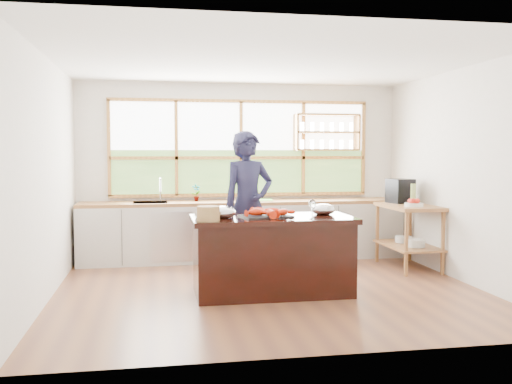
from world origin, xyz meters
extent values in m
plane|color=brown|center=(0.00, 0.00, 0.00)|extent=(5.00, 5.00, 0.00)
cube|color=silver|center=(0.00, 2.25, 1.35)|extent=(5.00, 0.02, 2.70)
cube|color=silver|center=(0.00, -2.25, 1.35)|extent=(5.00, 0.02, 2.70)
cube|color=silver|center=(-2.50, 0.00, 1.35)|extent=(0.02, 4.50, 2.70)
cube|color=silver|center=(2.50, 0.00, 1.35)|extent=(0.02, 4.50, 2.70)
cube|color=white|center=(0.00, 0.00, 2.70)|extent=(5.00, 4.50, 0.02)
cube|color=#B77D3C|center=(0.00, 2.22, 1.70)|extent=(4.05, 0.06, 1.50)
cube|color=white|center=(0.00, 2.24, 2.05)|extent=(3.98, 0.01, 0.75)
cube|color=#2C5F22|center=(0.00, 2.24, 1.32)|extent=(3.98, 0.01, 0.70)
cube|color=#B77D3C|center=(1.35, 2.11, 2.23)|extent=(1.00, 0.28, 0.03)
cube|color=#B77D3C|center=(1.35, 2.11, 1.95)|extent=(1.00, 0.28, 0.03)
cube|color=#B77D3C|center=(1.35, 2.11, 1.67)|extent=(1.00, 0.28, 0.03)
cube|color=#B77D3C|center=(0.85, 2.11, 1.95)|extent=(0.03, 0.28, 0.55)
cube|color=#B77D3C|center=(1.85, 2.11, 1.95)|extent=(0.03, 0.28, 0.55)
cube|color=beige|center=(0.00, 1.94, 0.42)|extent=(4.90, 0.62, 0.85)
cube|color=silver|center=(-1.10, 1.62, 0.43)|extent=(0.60, 0.01, 0.72)
cube|color=brown|center=(0.00, 1.94, 0.88)|extent=(4.90, 0.62, 0.05)
cube|color=silver|center=(-1.40, 1.94, 0.82)|extent=(0.50, 0.42, 0.16)
cube|color=brown|center=(2.45, 0.40, 0.45)|extent=(0.04, 0.04, 0.90)
cube|color=brown|center=(2.45, 1.40, 0.45)|extent=(0.04, 0.04, 0.90)
cube|color=brown|center=(1.93, 0.40, 0.45)|extent=(0.04, 0.04, 0.90)
cube|color=brown|center=(1.93, 1.40, 0.45)|extent=(0.04, 0.04, 0.90)
cube|color=brown|center=(2.19, 0.90, 0.32)|extent=(0.62, 1.10, 0.03)
cube|color=brown|center=(2.19, 0.90, 0.88)|extent=(0.62, 1.10, 0.05)
cylinder|color=silver|center=(2.19, 0.65, 0.39)|extent=(0.24, 0.24, 0.11)
cylinder|color=silver|center=(2.19, 1.05, 0.38)|extent=(0.24, 0.24, 0.09)
cube|color=black|center=(0.00, -0.20, 0.42)|extent=(1.77, 0.82, 0.84)
cube|color=black|center=(0.00, -0.20, 0.87)|extent=(1.85, 0.90, 0.06)
imported|color=#1B1B36|center=(-0.14, 0.64, 0.96)|extent=(0.80, 0.65, 1.91)
imported|color=slate|center=(-0.72, 2.00, 1.03)|extent=(0.16, 0.13, 0.26)
cube|color=#73CF43|center=(0.24, 1.94, 0.91)|extent=(0.43, 0.34, 0.01)
cube|color=black|center=(2.19, 1.20, 1.08)|extent=(0.37, 0.38, 0.35)
cylinder|color=#94B05C|center=(2.24, 0.88, 1.05)|extent=(0.08, 0.08, 0.30)
cylinder|color=silver|center=(2.14, 0.64, 0.93)|extent=(0.25, 0.25, 0.05)
sphere|color=red|center=(2.19, 0.64, 0.97)|extent=(0.07, 0.07, 0.07)
sphere|color=red|center=(2.16, 0.69, 0.97)|extent=(0.07, 0.07, 0.07)
sphere|color=red|center=(2.10, 0.67, 0.97)|extent=(0.07, 0.07, 0.07)
sphere|color=red|center=(2.10, 0.61, 0.97)|extent=(0.07, 0.07, 0.07)
sphere|color=red|center=(2.16, 0.59, 0.97)|extent=(0.07, 0.07, 0.07)
cube|color=black|center=(-0.08, -0.20, 0.91)|extent=(0.61, 0.49, 0.02)
ellipsoid|color=red|center=(-0.20, -0.25, 0.96)|extent=(0.23, 0.15, 0.08)
ellipsoid|color=red|center=(0.00, -0.18, 0.96)|extent=(0.23, 0.14, 0.08)
ellipsoid|color=red|center=(0.10, -0.30, 0.96)|extent=(0.21, 0.21, 0.08)
ellipsoid|color=red|center=(-0.13, -0.08, 0.96)|extent=(0.18, 0.23, 0.08)
ellipsoid|color=red|center=(-0.06, -0.34, 0.96)|extent=(0.11, 0.22, 0.08)
ellipsoid|color=silver|center=(-0.58, -0.25, 0.97)|extent=(0.31, 0.31, 0.15)
ellipsoid|color=silver|center=(0.64, -0.09, 0.96)|extent=(0.29, 0.29, 0.14)
cylinder|color=white|center=(0.39, -0.50, 0.90)|extent=(0.06, 0.06, 0.01)
cylinder|color=white|center=(0.39, -0.50, 0.97)|extent=(0.01, 0.01, 0.13)
ellipsoid|color=white|center=(0.39, -0.50, 1.07)|extent=(0.08, 0.08, 0.10)
cylinder|color=#AC7A50|center=(-0.76, -0.46, 0.98)|extent=(0.25, 0.25, 0.16)
cylinder|color=silver|center=(-0.83, 0.00, 0.94)|extent=(0.13, 0.31, 0.08)
camera|label=1|loc=(-1.32, -6.58, 1.65)|focal=40.00mm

